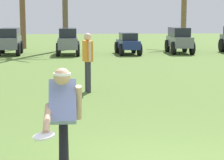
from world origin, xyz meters
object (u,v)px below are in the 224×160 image
Objects in this scene: frisbee_in_flight at (44,136)px; teammate_near_sideline at (88,57)px; parked_car_slot_d at (68,40)px; parked_car_slot_e at (128,43)px; parked_car_slot_c at (10,40)px; frisbee_thrower at (63,115)px; parked_car_slot_f at (179,39)px.

frisbee_in_flight is 6.65m from teammate_near_sideline.
parked_car_slot_d reaches higher than parked_car_slot_e.
parked_car_slot_e is at bearing -3.75° from parked_car_slot_c.
parked_car_slot_f is (5.70, 17.20, -0.07)m from frisbee_thrower.
frisbee_thrower reaches higher than parked_car_slot_f.
teammate_near_sideline reaches higher than parked_car_slot_d.
parked_car_slot_f is (5.91, 17.81, 0.02)m from frisbee_in_flight.
parked_car_slot_f is (5.83, 0.42, 0.00)m from parked_car_slot_d.
frisbee_in_flight is at bearing -96.18° from teammate_near_sideline.
teammate_near_sideline is 0.65× the size of parked_car_slot_d.
teammate_near_sideline is 0.69× the size of parked_car_slot_e.
teammate_near_sideline is 10.80m from parked_car_slot_d.
parked_car_slot_d is 1.07× the size of parked_car_slot_e.
teammate_near_sideline reaches higher than parked_car_slot_f.
parked_car_slot_c reaches higher than frisbee_in_flight.
parked_car_slot_e is (2.92, 16.74, -0.23)m from frisbee_thrower.
parked_car_slot_f is (2.78, 0.46, 0.16)m from parked_car_slot_e.
parked_car_slot_d is at bearing 89.76° from frisbee_in_flight.
frisbee_thrower is 0.90× the size of teammate_near_sideline.
frisbee_thrower is at bearing -108.34° from parked_car_slot_f.
parked_car_slot_c is 1.00× the size of parked_car_slot_f.
frisbee_in_flight is at bearing -108.35° from parked_car_slot_f.
parked_car_slot_e is (2.41, 10.75, -0.38)m from teammate_near_sideline.
teammate_near_sideline reaches higher than parked_car_slot_c.
parked_car_slot_c is 1.08× the size of parked_car_slot_e.
teammate_near_sideline is at bearing -102.64° from parked_car_slot_e.
frisbee_thrower reaches higher than parked_car_slot_d.
frisbee_in_flight is 0.15× the size of parked_car_slot_e.
parked_car_slot_e is at bearing 79.79° from frisbee_in_flight.
teammate_near_sideline is 11.70m from parked_car_slot_c.
frisbee_in_flight is (-0.20, -0.61, -0.10)m from frisbee_thrower.
parked_car_slot_d is at bearing 93.40° from teammate_near_sideline.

